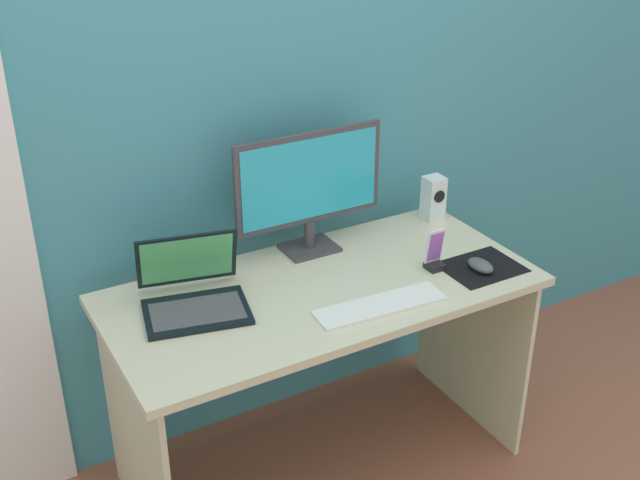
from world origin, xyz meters
TOP-DOWN VIEW (x-y plane):
  - ground_plane at (0.00, 0.00)m, footprint 8.00×8.00m
  - wall_back at (0.00, 0.42)m, footprint 6.00×0.04m
  - desk at (0.00, 0.00)m, footprint 1.35×0.64m
  - monitor at (0.09, 0.24)m, footprint 0.53×0.14m
  - speaker_right at (0.60, 0.23)m, footprint 0.07×0.07m
  - laptop at (-0.39, 0.08)m, footprint 0.36×0.35m
  - keyboard_external at (0.09, -0.19)m, footprint 0.42×0.14m
  - mousepad at (0.51, -0.15)m, footprint 0.25×0.20m
  - mouse at (0.49, -0.17)m, footprint 0.06×0.10m
  - phone_in_dock at (0.38, -0.08)m, footprint 0.06×0.05m

SIDE VIEW (x-z plane):
  - ground_plane at x=0.00m, z-range 0.00..0.00m
  - desk at x=0.00m, z-range 0.21..0.94m
  - mousepad at x=0.51m, z-range 0.73..0.73m
  - keyboard_external at x=0.09m, z-range 0.73..0.74m
  - mouse at x=0.49m, z-range 0.73..0.77m
  - laptop at x=-0.39m, z-range 0.67..0.88m
  - phone_in_dock at x=0.38m, z-range 0.71..0.85m
  - speaker_right at x=0.60m, z-range 0.73..0.90m
  - monitor at x=0.09m, z-range 0.76..1.18m
  - wall_back at x=0.00m, z-range 0.00..2.50m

